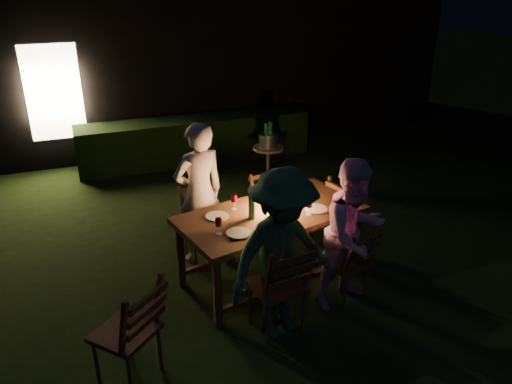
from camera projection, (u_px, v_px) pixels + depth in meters
name	position (u px, v px, depth m)	size (l,w,h in m)	color
garden_envelope	(188.00, 53.00, 10.87)	(40.00, 40.00, 3.20)	black
dining_table	(271.00, 219.00, 5.47)	(2.18, 1.42, 0.84)	#512E1B
chair_near_left	(278.00, 300.00, 4.83)	(0.54, 0.57, 1.07)	#512E1B
chair_near_right	(346.00, 275.00, 5.31)	(0.53, 0.55, 0.92)	#512E1B
chair_far_left	(204.00, 238.00, 6.02)	(0.47, 0.50, 0.95)	#512E1B
chair_far_right	(271.00, 218.00, 6.53)	(0.50, 0.52, 0.90)	#512E1B
chair_end	(351.00, 226.00, 6.27)	(0.58, 0.56, 1.00)	#512E1B
chair_spare	(130.00, 348.00, 4.23)	(0.69, 0.69, 1.06)	#512E1B
person_house_side	(199.00, 194.00, 5.83)	(0.63, 0.41, 1.72)	white
person_opp_right	(354.00, 234.00, 5.05)	(0.78, 0.61, 1.61)	#DE99D7
person_opp_left	(282.00, 256.00, 4.58)	(1.10, 0.63, 1.71)	#2D5B3C
lantern	(272.00, 196.00, 5.44)	(0.16, 0.16, 0.35)	white
plate_far_left	(217.00, 216.00, 5.33)	(0.25, 0.25, 0.01)	white
plate_near_left	(239.00, 233.00, 4.99)	(0.25, 0.25, 0.01)	white
plate_far_right	(292.00, 195.00, 5.83)	(0.25, 0.25, 0.01)	white
plate_near_right	(316.00, 209.00, 5.49)	(0.25, 0.25, 0.01)	white
wineglass_a	(234.00, 202.00, 5.46)	(0.06, 0.06, 0.18)	#59070F
wineglass_b	(219.00, 226.00, 4.95)	(0.06, 0.06, 0.18)	#59070F
wineglass_c	(309.00, 208.00, 5.34)	(0.06, 0.06, 0.18)	#59070F
wineglass_d	(306.00, 187.00, 5.85)	(0.06, 0.06, 0.18)	#59070F
wineglass_e	(280.00, 218.00, 5.12)	(0.06, 0.06, 0.18)	silver
bottle_table	(252.00, 206.00, 5.25)	(0.07, 0.07, 0.28)	#0F471E
napkin_left	(277.00, 227.00, 5.11)	(0.18, 0.14, 0.01)	red
napkin_right	(328.00, 209.00, 5.48)	(0.18, 0.14, 0.01)	red
phone	(237.00, 238.00, 4.90)	(0.14, 0.07, 0.01)	black
side_table	(268.00, 152.00, 7.98)	(0.49, 0.49, 0.66)	olive
ice_bucket	(268.00, 140.00, 7.90)	(0.30, 0.30, 0.22)	#A5A8AD
bottle_bucket_a	(266.00, 138.00, 7.83)	(0.07, 0.07, 0.32)	#0F471E
bottle_bucket_b	(270.00, 136.00, 7.93)	(0.07, 0.07, 0.32)	#0F471E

